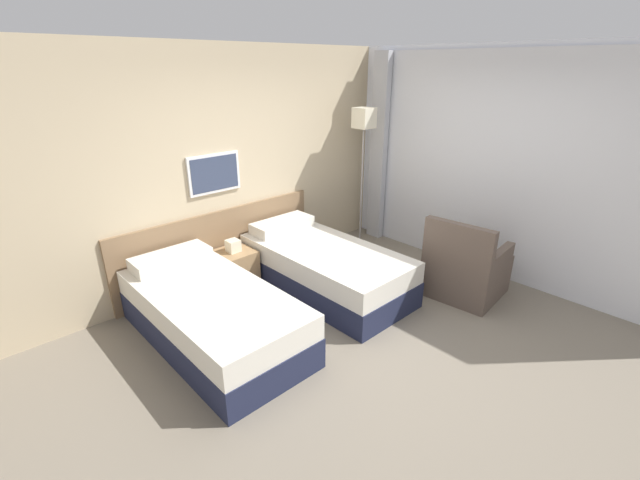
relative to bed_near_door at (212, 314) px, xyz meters
name	(u,v)px	position (x,y,z in m)	size (l,w,h in m)	color
ground_plane	(372,332)	(1.19, -0.98, -0.28)	(16.00, 16.00, 0.00)	slate
wall_headboard	(244,170)	(1.17, 1.07, 1.02)	(10.00, 0.10, 2.70)	#C6B28E
wall_window	(504,168)	(3.33, -1.11, 1.06)	(0.21, 4.52, 2.70)	white
bed_near_door	(212,314)	(0.00, 0.00, 0.00)	(0.99, 2.03, 0.66)	#1E233D
bed_near_window	(324,267)	(1.48, 0.00, 0.00)	(0.99, 2.03, 0.66)	#1E233D
nightstand	(235,268)	(0.74, 0.75, -0.04)	(0.43, 0.43, 0.60)	#9E7A51
floor_lamp	(364,131)	(2.74, 0.57, 1.38)	(0.24, 0.24, 1.95)	#9E9993
armchair	(465,270)	(2.56, -1.19, 0.02)	(0.85, 0.83, 0.95)	brown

